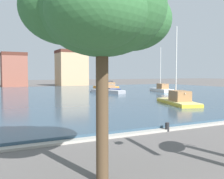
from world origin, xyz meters
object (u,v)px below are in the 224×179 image
object	(u,v)px
sailboat_navy	(108,88)
shade_tree	(98,12)
sailboat_grey	(105,92)
sailboat_yellow	(176,101)
sailboat_orange	(105,87)
sailboat_white	(160,90)
mooring_bollard	(167,127)

from	to	relation	value
sailboat_navy	shade_tree	size ratio (longest dim) A/B	1.16
sailboat_grey	sailboat_yellow	distance (m)	17.29
sailboat_orange	sailboat_yellow	size ratio (longest dim) A/B	0.88
sailboat_grey	shade_tree	bearing A→B (deg)	-115.74
sailboat_white	sailboat_grey	bearing A→B (deg)	170.93
sailboat_orange	mooring_bollard	xyz separation A→B (m)	(-14.71, -39.30, -0.33)
shade_tree	mooring_bollard	distance (m)	9.18
sailboat_yellow	mooring_bollard	world-z (taller)	sailboat_yellow
sailboat_yellow	shade_tree	xyz separation A→B (m)	(-14.63, -13.41, 4.56)
sailboat_orange	sailboat_navy	bearing A→B (deg)	-110.83
shade_tree	sailboat_orange	bearing A→B (deg)	64.38
mooring_bollard	sailboat_orange	bearing A→B (deg)	69.47
sailboat_orange	shade_tree	xyz separation A→B (m)	(-21.03, -43.86, 4.52)
shade_tree	sailboat_navy	bearing A→B (deg)	63.62
sailboat_white	sailboat_navy	bearing A→B (deg)	125.48
sailboat_navy	shade_tree	world-z (taller)	sailboat_navy
sailboat_orange	shade_tree	distance (m)	48.85
sailboat_white	mooring_bollard	world-z (taller)	sailboat_white
sailboat_white	sailboat_grey	distance (m)	10.05
sailboat_navy	sailboat_orange	world-z (taller)	sailboat_navy
sailboat_orange	sailboat_grey	xyz separation A→B (m)	(-6.23, -13.17, -0.17)
sailboat_grey	mooring_bollard	distance (m)	27.47
sailboat_white	sailboat_orange	size ratio (longest dim) A/B	1.11
shade_tree	mooring_bollard	world-z (taller)	shade_tree
sailboat_navy	sailboat_grey	bearing A→B (deg)	-119.11
sailboat_white	sailboat_orange	world-z (taller)	sailboat_white
sailboat_white	sailboat_grey	xyz separation A→B (m)	(-9.92, 1.58, -0.15)
sailboat_navy	mooring_bollard	xyz separation A→B (m)	(-12.34, -33.05, -0.31)
sailboat_grey	mooring_bollard	size ratio (longest dim) A/B	14.74
sailboat_white	sailboat_yellow	size ratio (longest dim) A/B	0.97
shade_tree	mooring_bollard	size ratio (longest dim) A/B	13.19
sailboat_yellow	shade_tree	world-z (taller)	sailboat_yellow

